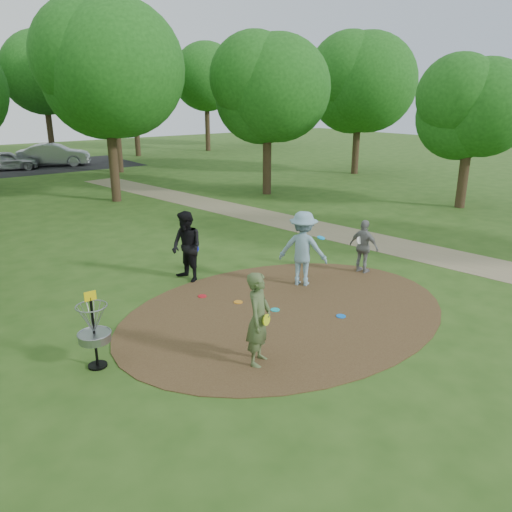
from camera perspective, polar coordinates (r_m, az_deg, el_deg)
ground at (r=11.99m, az=3.51°, el=-6.41°), size 100.00×100.00×0.00m
dirt_clearing at (r=11.99m, az=3.51°, el=-6.37°), size 8.40×8.40×0.02m
footpath at (r=17.80m, az=15.22°, el=1.20°), size 7.55×39.89×0.01m
parking_lot at (r=39.61m, az=-24.06°, el=9.24°), size 14.00×8.00×0.01m
player_observer_with_disc at (r=9.43m, az=0.31°, el=-7.22°), size 0.81×0.75×1.85m
player_throwing_with_disc at (r=13.39m, az=5.39°, el=0.83°), size 1.56×1.51×2.04m
player_walking_with_disc at (r=13.78m, az=-7.92°, el=1.05°), size 0.84×1.03×1.96m
player_waiting_with_disc at (r=14.66m, az=12.22°, el=1.05°), size 0.56×0.96×1.56m
disc_ground_cyan at (r=12.03m, az=2.19°, el=-6.16°), size 0.22×0.22×0.02m
disc_ground_blue at (r=11.86m, az=9.69°, el=-6.79°), size 0.22×0.22×0.02m
disc_ground_red at (r=12.88m, az=-6.17°, el=-4.59°), size 0.22×0.22×0.02m
car_left at (r=38.65m, az=-26.56°, el=9.73°), size 4.15×2.43×1.33m
car_right at (r=39.72m, az=-22.06°, el=10.68°), size 5.15×3.60×1.61m
disc_ground_orange at (r=12.46m, az=-2.05°, el=-5.28°), size 0.22×0.22×0.02m
disc_golf_basket at (r=9.81m, az=-18.10°, el=-7.48°), size 0.63×0.63×1.54m
tree_ring at (r=20.62m, az=-11.85°, el=18.68°), size 37.39×46.13×9.85m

